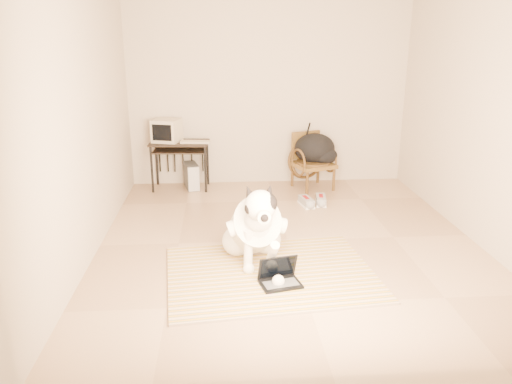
{
  "coord_description": "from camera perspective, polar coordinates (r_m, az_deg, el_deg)",
  "views": [
    {
      "loc": [
        -0.7,
        -4.95,
        2.15
      ],
      "look_at": [
        -0.38,
        -0.51,
        0.72
      ],
      "focal_mm": 35.0,
      "sensor_mm": 36.0,
      "label": 1
    }
  ],
  "objects": [
    {
      "name": "crt_monitor",
      "position": [
        7.14,
        -10.18,
        6.93
      ],
      "size": [
        0.44,
        0.42,
        0.31
      ],
      "color": "#BFB096",
      "rests_on": "computer_desk"
    },
    {
      "name": "backpack",
      "position": [
        7.16,
        6.92,
        4.83
      ],
      "size": [
        0.6,
        0.48,
        0.43
      ],
      "color": "black",
      "rests_on": "rattan_chair"
    },
    {
      "name": "computer_desk",
      "position": [
        7.13,
        -8.73,
        4.91
      ],
      "size": [
        0.84,
        0.51,
        0.68
      ],
      "color": "black",
      "rests_on": "floor"
    },
    {
      "name": "pc_tower",
      "position": [
        7.22,
        -7.39,
        1.83
      ],
      "size": [
        0.25,
        0.42,
        0.36
      ],
      "color": "#4B4B4E",
      "rests_on": "floor"
    },
    {
      "name": "wall_back",
      "position": [
        7.28,
        1.47,
        11.48
      ],
      "size": [
        4.5,
        0.0,
        4.5
      ],
      "primitive_type": "plane",
      "rotation": [
        1.57,
        0.0,
        0.0
      ],
      "color": "#BEAE9C",
      "rests_on": "floor"
    },
    {
      "name": "wall_left",
      "position": [
        5.18,
        -18.77,
        7.96
      ],
      "size": [
        0.0,
        4.5,
        4.5
      ],
      "primitive_type": "plane",
      "rotation": [
        1.57,
        0.0,
        1.57
      ],
      "color": "#BEAE9C",
      "rests_on": "floor"
    },
    {
      "name": "sneaker_right",
      "position": [
        6.59,
        7.43,
        -0.96
      ],
      "size": [
        0.17,
        0.33,
        0.11
      ],
      "color": "white",
      "rests_on": "floor"
    },
    {
      "name": "dog",
      "position": [
        4.8,
        -0.13,
        -4.14
      ],
      "size": [
        0.6,
        1.22,
        0.9
      ],
      "color": "white",
      "rests_on": "rug"
    },
    {
      "name": "floor",
      "position": [
        5.44,
        3.64,
        -5.52
      ],
      "size": [
        4.5,
        4.5,
        0.0
      ],
      "primitive_type": "plane",
      "color": "tan",
      "rests_on": "ground"
    },
    {
      "name": "wall_right",
      "position": [
        5.7,
        24.51,
        8.13
      ],
      "size": [
        0.0,
        4.5,
        4.5
      ],
      "primitive_type": "plane",
      "rotation": [
        1.57,
        0.0,
        -1.57
      ],
      "color": "#BEAE9C",
      "rests_on": "floor"
    },
    {
      "name": "rug",
      "position": [
        4.71,
        1.7,
        -9.27
      ],
      "size": [
        2.03,
        1.63,
        0.02
      ],
      "color": "#BE8726",
      "rests_on": "floor"
    },
    {
      "name": "laptop",
      "position": [
        4.49,
        2.68,
        -9.68
      ],
      "size": [
        0.4,
        0.33,
        0.25
      ],
      "color": "black",
      "rests_on": "rug"
    },
    {
      "name": "sneaker_left",
      "position": [
        6.5,
        5.76,
        -1.15
      ],
      "size": [
        0.19,
        0.33,
        0.11
      ],
      "color": "white",
      "rests_on": "floor"
    },
    {
      "name": "wall_front",
      "position": [
        2.9,
        10.02,
        1.46
      ],
      "size": [
        4.5,
        0.0,
        4.5
      ],
      "primitive_type": "plane",
      "rotation": [
        -1.57,
        0.0,
        0.0
      ],
      "color": "#BEAE9C",
      "rests_on": "floor"
    },
    {
      "name": "rattan_chair",
      "position": [
        7.18,
        6.37,
        3.57
      ],
      "size": [
        0.66,
        0.65,
        0.79
      ],
      "color": "brown",
      "rests_on": "floor"
    },
    {
      "name": "desk_keyboard",
      "position": [
        7.03,
        -6.94,
        5.71
      ],
      "size": [
        0.42,
        0.19,
        0.03
      ],
      "primitive_type": "cube",
      "rotation": [
        0.0,
        0.0,
        -0.11
      ],
      "color": "#BFB096",
      "rests_on": "computer_desk"
    }
  ]
}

